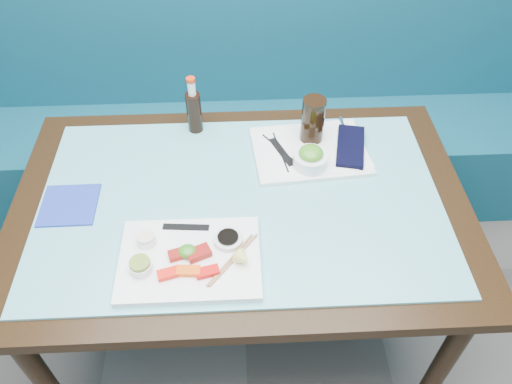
{
  "coord_description": "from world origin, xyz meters",
  "views": [
    {
      "loc": [
        -0.0,
        0.42,
        1.88
      ],
      "look_at": [
        0.05,
        1.44,
        0.8
      ],
      "focal_mm": 35.0,
      "sensor_mm": 36.0,
      "label": 1
    }
  ],
  "objects_px": {
    "dining_table": "(241,219)",
    "serving_tray": "(310,151)",
    "booth_bench": "(238,125)",
    "sashimi_plate": "(190,259)",
    "blue_napkin": "(69,205)",
    "seaweed_bowl": "(310,160)",
    "cola_bottle_body": "(194,112)",
    "cola_glass": "(313,120)"
  },
  "relations": [
    {
      "from": "sashimi_plate",
      "to": "blue_napkin",
      "type": "relative_size",
      "value": 2.3
    },
    {
      "from": "sashimi_plate",
      "to": "serving_tray",
      "type": "bearing_deg",
      "value": 48.45
    },
    {
      "from": "dining_table",
      "to": "sashimi_plate",
      "type": "relative_size",
      "value": 3.66
    },
    {
      "from": "dining_table",
      "to": "cola_glass",
      "type": "height_order",
      "value": "cola_glass"
    },
    {
      "from": "booth_bench",
      "to": "serving_tray",
      "type": "bearing_deg",
      "value": -69.63
    },
    {
      "from": "seaweed_bowl",
      "to": "cola_bottle_body",
      "type": "bearing_deg",
      "value": 149.96
    },
    {
      "from": "serving_tray",
      "to": "booth_bench",
      "type": "bearing_deg",
      "value": 105.4
    },
    {
      "from": "sashimi_plate",
      "to": "cola_bottle_body",
      "type": "bearing_deg",
      "value": 90.51
    },
    {
      "from": "dining_table",
      "to": "cola_bottle_body",
      "type": "relative_size",
      "value": 9.54
    },
    {
      "from": "booth_bench",
      "to": "sashimi_plate",
      "type": "distance_m",
      "value": 1.14
    },
    {
      "from": "booth_bench",
      "to": "blue_napkin",
      "type": "relative_size",
      "value": 18.07
    },
    {
      "from": "booth_bench",
      "to": "serving_tray",
      "type": "distance_m",
      "value": 0.78
    },
    {
      "from": "sashimi_plate",
      "to": "cola_glass",
      "type": "relative_size",
      "value": 2.4
    },
    {
      "from": "sashimi_plate",
      "to": "blue_napkin",
      "type": "bearing_deg",
      "value": 149.18
    },
    {
      "from": "seaweed_bowl",
      "to": "cola_glass",
      "type": "xyz_separation_m",
      "value": [
        0.02,
        0.13,
        0.06
      ]
    },
    {
      "from": "blue_napkin",
      "to": "sashimi_plate",
      "type": "bearing_deg",
      "value": -30.95
    },
    {
      "from": "sashimi_plate",
      "to": "seaweed_bowl",
      "type": "bearing_deg",
      "value": 43.69
    },
    {
      "from": "dining_table",
      "to": "blue_napkin",
      "type": "bearing_deg",
      "value": -179.92
    },
    {
      "from": "dining_table",
      "to": "blue_napkin",
      "type": "height_order",
      "value": "blue_napkin"
    },
    {
      "from": "sashimi_plate",
      "to": "blue_napkin",
      "type": "distance_m",
      "value": 0.43
    },
    {
      "from": "dining_table",
      "to": "blue_napkin",
      "type": "distance_m",
      "value": 0.53
    },
    {
      "from": "dining_table",
      "to": "seaweed_bowl",
      "type": "xyz_separation_m",
      "value": [
        0.23,
        0.13,
        0.13
      ]
    },
    {
      "from": "serving_tray",
      "to": "cola_bottle_body",
      "type": "relative_size",
      "value": 2.54
    },
    {
      "from": "blue_napkin",
      "to": "cola_bottle_body",
      "type": "bearing_deg",
      "value": 43.07
    },
    {
      "from": "dining_table",
      "to": "seaweed_bowl",
      "type": "bearing_deg",
      "value": 29.48
    },
    {
      "from": "cola_bottle_body",
      "to": "serving_tray",
      "type": "bearing_deg",
      "value": -20.21
    },
    {
      "from": "cola_glass",
      "to": "cola_bottle_body",
      "type": "bearing_deg",
      "value": 167.64
    },
    {
      "from": "seaweed_bowl",
      "to": "cola_glass",
      "type": "distance_m",
      "value": 0.14
    },
    {
      "from": "sashimi_plate",
      "to": "cola_glass",
      "type": "distance_m",
      "value": 0.63
    },
    {
      "from": "seaweed_bowl",
      "to": "cola_glass",
      "type": "relative_size",
      "value": 0.7
    },
    {
      "from": "cola_glass",
      "to": "cola_bottle_body",
      "type": "xyz_separation_m",
      "value": [
        -0.39,
        0.09,
        -0.02
      ]
    },
    {
      "from": "seaweed_bowl",
      "to": "blue_napkin",
      "type": "relative_size",
      "value": 0.67
    },
    {
      "from": "dining_table",
      "to": "serving_tray",
      "type": "xyz_separation_m",
      "value": [
        0.24,
        0.2,
        0.1
      ]
    },
    {
      "from": "dining_table",
      "to": "serving_tray",
      "type": "height_order",
      "value": "serving_tray"
    },
    {
      "from": "cola_glass",
      "to": "sashimi_plate",
      "type": "bearing_deg",
      "value": -128.98
    },
    {
      "from": "dining_table",
      "to": "booth_bench",
      "type": "bearing_deg",
      "value": 90.0
    },
    {
      "from": "seaweed_bowl",
      "to": "cola_bottle_body",
      "type": "height_order",
      "value": "cola_bottle_body"
    },
    {
      "from": "serving_tray",
      "to": "blue_napkin",
      "type": "distance_m",
      "value": 0.78
    },
    {
      "from": "cola_glass",
      "to": "cola_bottle_body",
      "type": "relative_size",
      "value": 1.08
    },
    {
      "from": "sashimi_plate",
      "to": "serving_tray",
      "type": "xyz_separation_m",
      "value": [
        0.38,
        0.43,
        -0.0
      ]
    },
    {
      "from": "seaweed_bowl",
      "to": "cola_bottle_body",
      "type": "distance_m",
      "value": 0.43
    },
    {
      "from": "booth_bench",
      "to": "serving_tray",
      "type": "height_order",
      "value": "booth_bench"
    }
  ]
}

